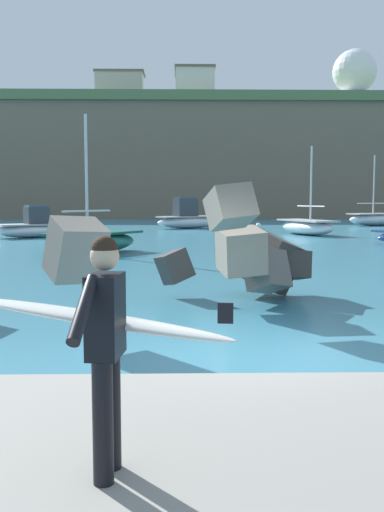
{
  "coord_description": "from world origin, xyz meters",
  "views": [
    {
      "loc": [
        -0.91,
        -8.33,
        2.27
      ],
      "look_at": [
        -0.72,
        0.5,
        1.4
      ],
      "focal_mm": 40.03,
      "sensor_mm": 36.0,
      "label": 1
    }
  ],
  "objects_px": {
    "boat_mid_centre": "(93,242)",
    "boat_near_left": "(377,219)",
    "surfer_with_board": "(105,334)",
    "boat_near_centre": "(307,227)",
    "boat_mid_right": "(189,219)",
    "station_building_central": "(194,90)",
    "mooring_buoy_middle": "(20,232)",
    "radar_dome": "(354,81)",
    "mooring_buoy_inner": "(258,226)",
    "boat_near_right": "(32,227)",
    "station_building_west": "(120,91)"
  },
  "relations": [
    {
      "from": "mooring_buoy_middle",
      "to": "station_building_west",
      "type": "bearing_deg",
      "value": 87.73
    },
    {
      "from": "station_building_west",
      "to": "boat_near_centre",
      "type": "bearing_deg",
      "value": -70.27
    },
    {
      "from": "boat_mid_centre",
      "to": "boat_mid_right",
      "type": "height_order",
      "value": "boat_mid_centre"
    },
    {
      "from": "boat_mid_right",
      "to": "mooring_buoy_middle",
      "type": "relative_size",
      "value": 13.77
    },
    {
      "from": "surfer_with_board",
      "to": "station_building_west",
      "type": "height_order",
      "value": "station_building_west"
    },
    {
      "from": "boat_near_left",
      "to": "station_building_central",
      "type": "xyz_separation_m",
      "value": [
        -15.49,
        33.69,
        17.57
      ]
    },
    {
      "from": "surfer_with_board",
      "to": "boat_near_left",
      "type": "xyz_separation_m",
      "value": [
        18.18,
        46.58,
        -0.68
      ]
    },
    {
      "from": "surfer_with_board",
      "to": "boat_mid_right",
      "type": "bearing_deg",
      "value": 88.23
    },
    {
      "from": "boat_mid_centre",
      "to": "boat_near_left",
      "type": "bearing_deg",
      "value": 51.23
    },
    {
      "from": "boat_mid_centre",
      "to": "mooring_buoy_inner",
      "type": "relative_size",
      "value": 13.16
    },
    {
      "from": "surfer_with_board",
      "to": "station_building_west",
      "type": "relative_size",
      "value": 0.3
    },
    {
      "from": "station_building_central",
      "to": "mooring_buoy_middle",
      "type": "bearing_deg",
      "value": -104.96
    },
    {
      "from": "mooring_buoy_middle",
      "to": "station_building_central",
      "type": "height_order",
      "value": "station_building_central"
    },
    {
      "from": "surfer_with_board",
      "to": "mooring_buoy_middle",
      "type": "distance_m",
      "value": 34.63
    },
    {
      "from": "boat_near_centre",
      "to": "boat_mid_right",
      "type": "height_order",
      "value": "boat_near_centre"
    },
    {
      "from": "boat_near_left",
      "to": "mooring_buoy_inner",
      "type": "xyz_separation_m",
      "value": [
        -11.3,
        -4.96,
        -0.38
      ]
    },
    {
      "from": "boat_near_right",
      "to": "surfer_with_board",
      "type": "bearing_deg",
      "value": -74.66
    },
    {
      "from": "boat_near_left",
      "to": "mooring_buoy_middle",
      "type": "xyz_separation_m",
      "value": [
        -28.08,
        -13.42,
        -0.38
      ]
    },
    {
      "from": "boat_near_right",
      "to": "radar_dome",
      "type": "distance_m",
      "value": 68.02
    },
    {
      "from": "boat_mid_right",
      "to": "station_building_central",
      "type": "distance_m",
      "value": 42.12
    },
    {
      "from": "boat_near_right",
      "to": "mooring_buoy_middle",
      "type": "bearing_deg",
      "value": 120.86
    },
    {
      "from": "boat_mid_centre",
      "to": "boat_mid_right",
      "type": "xyz_separation_m",
      "value": [
        4.42,
        21.88,
        0.25
      ]
    },
    {
      "from": "mooring_buoy_inner",
      "to": "station_building_central",
      "type": "distance_m",
      "value": 42.81
    },
    {
      "from": "boat_mid_right",
      "to": "station_building_west",
      "type": "distance_m",
      "value": 42.95
    },
    {
      "from": "surfer_with_board",
      "to": "mooring_buoy_middle",
      "type": "bearing_deg",
      "value": 106.62
    },
    {
      "from": "radar_dome",
      "to": "station_building_central",
      "type": "bearing_deg",
      "value": -169.12
    },
    {
      "from": "boat_near_right",
      "to": "mooring_buoy_inner",
      "type": "xyz_separation_m",
      "value": [
        15.3,
        10.93,
        -0.4
      ]
    },
    {
      "from": "station_building_west",
      "to": "station_building_central",
      "type": "distance_m",
      "value": 10.73
    },
    {
      "from": "boat_near_centre",
      "to": "mooring_buoy_middle",
      "type": "xyz_separation_m",
      "value": [
        -18.77,
        0.17,
        -0.32
      ]
    },
    {
      "from": "boat_mid_right",
      "to": "boat_near_left",
      "type": "bearing_deg",
      "value": 15.38
    },
    {
      "from": "boat_mid_right",
      "to": "mooring_buoy_inner",
      "type": "relative_size",
      "value": 13.77
    },
    {
      "from": "mooring_buoy_middle",
      "to": "radar_dome",
      "type": "xyz_separation_m",
      "value": [
        37.3,
        51.85,
        20.21
      ]
    },
    {
      "from": "boat_mid_right",
      "to": "radar_dome",
      "type": "distance_m",
      "value": 54.08
    },
    {
      "from": "station_building_central",
      "to": "station_building_west",
      "type": "bearing_deg",
      "value": -179.37
    },
    {
      "from": "boat_mid_centre",
      "to": "mooring_buoy_middle",
      "type": "distance_m",
      "value": 14.76
    },
    {
      "from": "boat_near_right",
      "to": "station_building_central",
      "type": "height_order",
      "value": "station_building_central"
    },
    {
      "from": "radar_dome",
      "to": "boat_mid_centre",
      "type": "bearing_deg",
      "value": -115.17
    },
    {
      "from": "surfer_with_board",
      "to": "boat_near_centre",
      "type": "bearing_deg",
      "value": 74.95
    },
    {
      "from": "boat_mid_right",
      "to": "mooring_buoy_inner",
      "type": "bearing_deg",
      "value": -3.19
    },
    {
      "from": "mooring_buoy_middle",
      "to": "radar_dome",
      "type": "distance_m",
      "value": 67.0
    },
    {
      "from": "station_building_west",
      "to": "boat_mid_right",
      "type": "bearing_deg",
      "value": -76.27
    },
    {
      "from": "boat_mid_centre",
      "to": "boat_mid_right",
      "type": "relative_size",
      "value": 0.96
    },
    {
      "from": "surfer_with_board",
      "to": "mooring_buoy_inner",
      "type": "bearing_deg",
      "value": 80.62
    },
    {
      "from": "boat_near_left",
      "to": "boat_near_right",
      "type": "distance_m",
      "value": 30.98
    },
    {
      "from": "surfer_with_board",
      "to": "boat_mid_centre",
      "type": "xyz_separation_m",
      "value": [
        -3.12,
        20.06,
        -0.76
      ]
    },
    {
      "from": "mooring_buoy_inner",
      "to": "mooring_buoy_middle",
      "type": "bearing_deg",
      "value": -153.23
    },
    {
      "from": "station_building_west",
      "to": "radar_dome",
      "type": "bearing_deg",
      "value": 7.82
    },
    {
      "from": "surfer_with_board",
      "to": "boat_mid_right",
      "type": "height_order",
      "value": "boat_mid_right"
    },
    {
      "from": "station_building_west",
      "to": "mooring_buoy_middle",
      "type": "bearing_deg",
      "value": -92.27
    },
    {
      "from": "mooring_buoy_inner",
      "to": "station_building_central",
      "type": "bearing_deg",
      "value": 96.18
    }
  ]
}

